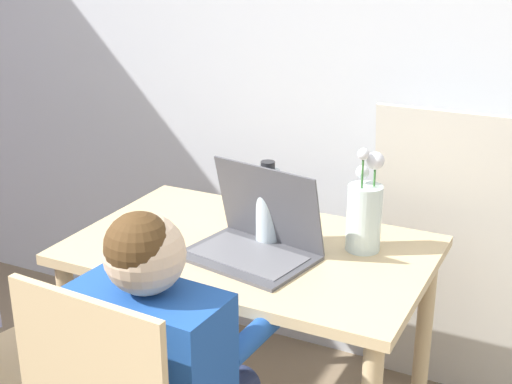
{
  "coord_description": "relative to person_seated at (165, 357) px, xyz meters",
  "views": [
    {
      "loc": [
        0.9,
        -0.13,
        1.56
      ],
      "look_at": [
        0.09,
        1.51,
        0.89
      ],
      "focal_mm": 50.0,
      "sensor_mm": 36.0,
      "label": 1
    }
  ],
  "objects": [
    {
      "name": "wall_back",
      "position": [
        -0.09,
        1.19,
        0.61
      ],
      "size": [
        6.4,
        0.05,
        2.5
      ],
      "color": "silver",
      "rests_on": "ground_plane"
    },
    {
      "name": "dining_table",
      "position": [
        -0.03,
        0.51,
        -0.04
      ],
      "size": [
        1.02,
        0.65,
        0.71
      ],
      "color": "#D6B784",
      "rests_on": "ground_plane"
    },
    {
      "name": "person_seated",
      "position": [
        0.0,
        0.0,
        0.0
      ],
      "size": [
        0.38,
        0.44,
        1.02
      ],
      "rotation": [
        0.0,
        0.0,
        3.08
      ],
      "color": "#1E4C9E",
      "rests_on": "ground_plane"
    },
    {
      "name": "laptop",
      "position": [
        0.01,
        0.46,
        0.12
      ],
      "size": [
        0.38,
        0.31,
        0.25
      ],
      "rotation": [
        0.0,
        0.0,
        -0.19
      ],
      "color": "#4C4C51",
      "rests_on": "dining_table"
    },
    {
      "name": "flower_vase",
      "position": [
        0.26,
        0.63,
        0.18
      ],
      "size": [
        0.1,
        0.1,
        0.31
      ],
      "color": "silver",
      "rests_on": "dining_table"
    },
    {
      "name": "water_bottle",
      "position": [
        0.0,
        0.55,
        0.18
      ],
      "size": [
        0.07,
        0.07,
        0.25
      ],
      "color": "silver",
      "rests_on": "dining_table"
    },
    {
      "name": "cardboard_panel",
      "position": [
        0.43,
        1.06,
        -0.12
      ],
      "size": [
        0.52,
        0.16,
        1.05
      ],
      "color": "silver",
      "rests_on": "ground_plane"
    }
  ]
}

